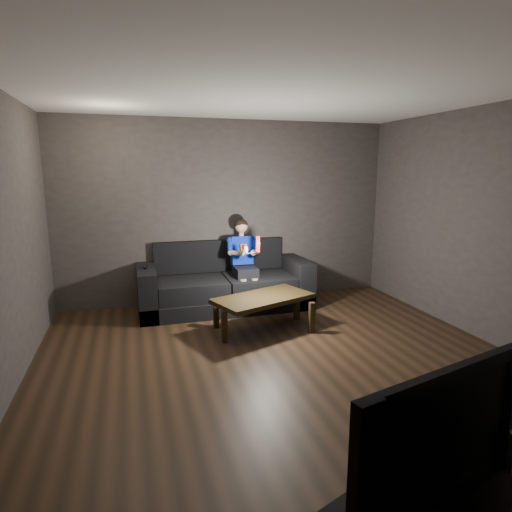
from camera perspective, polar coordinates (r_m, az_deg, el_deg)
name	(u,v)px	position (r m, az deg, el deg)	size (l,w,h in m)	color
floor	(285,368)	(4.49, 3.87, -14.63)	(5.00, 5.00, 0.00)	black
back_wall	(229,212)	(6.47, -3.67, 5.87)	(5.00, 0.04, 2.70)	#383230
front_wall	(504,326)	(2.01, 30.17, -8.12)	(5.00, 0.04, 2.70)	#383230
right_wall	(497,227)	(5.48, 29.48, 3.43)	(0.04, 5.00, 2.70)	#383230
ceiling	(289,86)	(4.10, 4.41, 21.63)	(5.00, 5.00, 0.02)	silver
sofa	(224,286)	(6.28, -4.29, -4.00)	(2.44, 1.05, 0.94)	black
child	(243,255)	(6.16, -1.69, 0.18)	(0.46, 0.57, 1.14)	black
wii_remote_red	(258,244)	(5.73, 0.26, 1.59)	(0.07, 0.09, 0.22)	red
nunchuk_white	(246,249)	(5.70, -1.34, 0.96)	(0.06, 0.09, 0.14)	silver
wii_remote_black	(146,267)	(5.97, -14.49, -1.46)	(0.06, 0.15, 0.03)	black
coffee_table	(263,301)	(5.32, 0.97, -6.00)	(1.34, 0.99, 0.44)	black
tv	(425,424)	(2.29, 21.65, -20.05)	(1.14, 0.15, 0.66)	black
wii_console	(508,447)	(2.72, 30.55, -21.03)	(0.05, 0.16, 0.21)	silver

